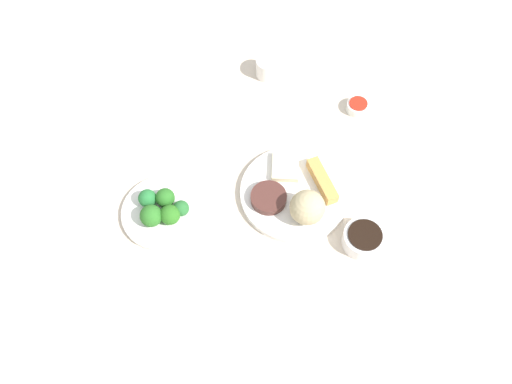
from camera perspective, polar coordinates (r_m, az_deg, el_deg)
The scene contains 17 objects.
tabletop at distance 1.28m, azimuth 4.01°, elevation -0.50°, with size 2.20×2.20×0.02m, color beige.
main_plate at distance 1.26m, azimuth 4.13°, elevation -0.14°, with size 0.25×0.25×0.02m, color white.
rice_scoop at distance 1.19m, azimuth 5.42°, elevation -1.62°, with size 0.08×0.08×0.08m, color tan.
spring_roll at distance 1.26m, azimuth 6.98°, elevation 1.20°, with size 0.12×0.03×0.03m, color gold.
crab_rangoon_wonton at distance 1.28m, azimuth 3.11°, elevation 2.63°, with size 0.06×0.07×0.02m, color beige.
stir_fry_heap at distance 1.23m, azimuth 1.33°, elevation -0.62°, with size 0.08×0.08×0.02m, color #4E2924.
broccoli_plate at distance 1.26m, azimuth -9.69°, elevation -2.11°, with size 0.19×0.19×0.01m, color white.
broccoli_floret_0 at distance 1.24m, azimuth -9.53°, elevation -0.59°, with size 0.04×0.04×0.04m, color #2A6C23.
broccoli_floret_1 at distance 1.22m, azimuth -10.97°, elevation -2.47°, with size 0.05×0.05×0.05m, color #2C6E24.
broccoli_floret_2 at distance 1.25m, azimuth -11.34°, elevation -0.65°, with size 0.04×0.04×0.04m, color #267435.
broccoli_floret_3 at distance 1.22m, azimuth -9.04°, elevation -2.37°, with size 0.05×0.05×0.05m, color #2C6E1F.
broccoli_floret_4 at distance 1.23m, azimuth -7.88°, elevation -1.66°, with size 0.04×0.04×0.04m, color #286A2E.
soy_sauce_bowl at distance 1.22m, azimuth 11.24°, elevation -4.87°, with size 0.09×0.09×0.04m, color white.
soy_sauce_bowl_liquid at distance 1.20m, azimuth 11.41°, elevation -4.44°, with size 0.08×0.08×0.00m, color black.
sauce_ramekin_sweet_and_sour at distance 1.42m, azimuth 10.63°, elevation 8.79°, with size 0.06×0.06×0.02m, color white.
sauce_ramekin_sweet_and_sour_liquid at distance 1.41m, azimuth 10.72°, elevation 9.14°, with size 0.05×0.05×0.00m, color red.
teacup at distance 1.46m, azimuth 1.24°, elevation 12.95°, with size 0.06×0.06×0.05m, color white.
Camera 1 is at (0.21, 0.59, 1.13)m, focal length 38.05 mm.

